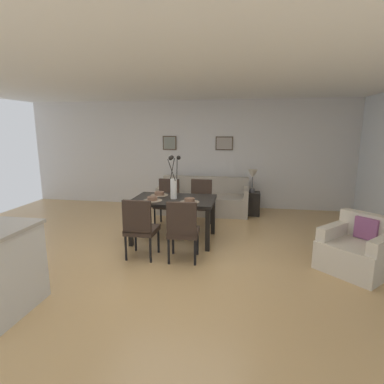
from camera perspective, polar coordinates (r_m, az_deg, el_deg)
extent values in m
plane|color=tan|center=(4.81, -3.63, -11.73)|extent=(9.00, 9.00, 0.00)
cube|color=silver|center=(7.64, 1.93, 7.06)|extent=(9.00, 0.10, 2.60)
cube|color=white|center=(4.86, -2.89, 20.32)|extent=(9.00, 7.20, 0.08)
cube|color=black|center=(5.25, -3.43, -1.49)|extent=(1.40, 0.94, 0.05)
cube|color=black|center=(5.63, 3.95, -4.48)|extent=(0.07, 0.07, 0.69)
cube|color=black|center=(5.89, -8.55, -3.85)|extent=(0.07, 0.07, 0.69)
cube|color=black|center=(4.85, 2.94, -7.13)|extent=(0.07, 0.07, 0.69)
cube|color=black|center=(5.15, -11.42, -6.23)|extent=(0.07, 0.07, 0.69)
cube|color=#33261E|center=(4.68, -9.30, -7.02)|extent=(0.45, 0.45, 0.08)
cube|color=#33261E|center=(4.43, -10.27, -4.59)|extent=(0.42, 0.07, 0.48)
cylinder|color=black|center=(4.86, -6.29, -9.08)|extent=(0.04, 0.04, 0.38)
cylinder|color=black|center=(4.99, -10.50, -8.68)|extent=(0.04, 0.04, 0.38)
cylinder|color=black|center=(4.53, -7.77, -10.72)|extent=(0.04, 0.04, 0.38)
cylinder|color=black|center=(4.66, -12.26, -10.22)|extent=(0.04, 0.04, 0.38)
cube|color=#33261E|center=(6.14, -4.76, -2.43)|extent=(0.46, 0.46, 0.08)
cube|color=#33261E|center=(6.26, -4.28, 0.29)|extent=(0.42, 0.08, 0.48)
cylinder|color=black|center=(6.08, -6.97, -4.85)|extent=(0.04, 0.04, 0.38)
cylinder|color=black|center=(5.97, -3.52, -5.10)|extent=(0.04, 0.04, 0.38)
cylinder|color=black|center=(6.43, -5.84, -3.92)|extent=(0.04, 0.04, 0.38)
cylinder|color=black|center=(6.32, -2.56, -4.14)|extent=(0.04, 0.04, 0.38)
cube|color=#33261E|center=(4.52, -1.60, -7.53)|extent=(0.47, 0.47, 0.08)
cube|color=#33261E|center=(4.26, -1.96, -5.06)|extent=(0.42, 0.09, 0.48)
cylinder|color=black|center=(4.76, 1.03, -9.49)|extent=(0.04, 0.04, 0.38)
cylinder|color=black|center=(4.80, -3.55, -9.30)|extent=(0.04, 0.04, 0.38)
cylinder|color=black|center=(4.41, 0.58, -11.26)|extent=(0.04, 0.04, 0.38)
cylinder|color=black|center=(4.46, -4.38, -11.02)|extent=(0.04, 0.04, 0.38)
cube|color=#33261E|center=(6.04, 1.47, -2.61)|extent=(0.45, 0.45, 0.08)
cube|color=#33261E|center=(6.17, 1.78, 0.16)|extent=(0.42, 0.07, 0.48)
cylinder|color=black|center=(5.96, -0.66, -5.11)|extent=(0.04, 0.04, 0.38)
cylinder|color=black|center=(5.89, 2.98, -5.31)|extent=(0.04, 0.04, 0.38)
cylinder|color=black|center=(6.31, 0.05, -4.14)|extent=(0.04, 0.04, 0.38)
cylinder|color=black|center=(6.26, 3.47, -4.31)|extent=(0.04, 0.04, 0.38)
cylinder|color=white|center=(5.21, -3.45, 0.60)|extent=(0.11, 0.11, 0.34)
cylinder|color=black|center=(5.16, -2.83, 4.21)|extent=(0.05, 0.12, 0.37)
sphere|color=black|center=(5.14, -2.52, 6.43)|extent=(0.07, 0.07, 0.07)
cylinder|color=black|center=(5.21, -3.69, 4.28)|extent=(0.08, 0.05, 0.38)
sphere|color=black|center=(5.22, -3.81, 6.49)|extent=(0.07, 0.07, 0.07)
cylinder|color=black|center=(5.11, -3.84, 4.12)|extent=(0.15, 0.06, 0.36)
sphere|color=black|center=(5.06, -4.05, 6.33)|extent=(0.07, 0.07, 0.07)
cylinder|color=#7F705B|center=(5.12, -7.40, -1.57)|extent=(0.32, 0.32, 0.01)
cylinder|color=brown|center=(5.12, -7.41, -1.21)|extent=(0.17, 0.17, 0.06)
cylinder|color=brown|center=(5.11, -7.42, -1.05)|extent=(0.13, 0.13, 0.04)
cylinder|color=#7F705B|center=(5.52, -6.11, -0.59)|extent=(0.32, 0.32, 0.01)
cylinder|color=brown|center=(5.51, -6.12, -0.25)|extent=(0.17, 0.17, 0.06)
cylinder|color=brown|center=(5.51, -6.12, -0.10)|extent=(0.13, 0.13, 0.04)
cylinder|color=#7F705B|center=(4.98, -0.45, -1.87)|extent=(0.32, 0.32, 0.01)
cylinder|color=brown|center=(4.97, -0.45, -1.50)|extent=(0.17, 0.17, 0.06)
cylinder|color=brown|center=(4.97, -0.45, -1.33)|extent=(0.13, 0.13, 0.04)
cube|color=#A89E8E|center=(7.09, 2.12, -2.22)|extent=(2.04, 0.84, 0.42)
cube|color=#A89E8E|center=(7.34, 2.50, 1.44)|extent=(2.04, 0.16, 0.38)
cube|color=#A89E8E|center=(6.97, 10.08, -0.04)|extent=(0.10, 0.84, 0.20)
cube|color=#A89E8E|center=(7.22, -5.52, 0.49)|extent=(0.10, 0.84, 0.20)
cube|color=black|center=(7.04, 11.06, -2.11)|extent=(0.36, 0.36, 0.52)
cylinder|color=#4C4C51|center=(6.98, 11.16, 0.28)|extent=(0.12, 0.12, 0.08)
cylinder|color=#4C4C51|center=(6.95, 11.21, 1.74)|extent=(0.02, 0.02, 0.30)
cone|color=beige|center=(6.92, 11.28, 3.37)|extent=(0.22, 0.22, 0.18)
cube|color=beige|center=(4.80, 28.26, -10.61)|extent=(1.13, 1.13, 0.40)
cube|color=beige|center=(4.96, 30.29, -5.53)|extent=(0.69, 0.67, 0.35)
cube|color=beige|center=(4.57, 32.24, -8.25)|extent=(0.57, 0.59, 0.18)
cube|color=beige|center=(4.83, 24.95, -6.53)|extent=(0.57, 0.59, 0.18)
cube|color=#8C4C7A|center=(4.88, 29.80, -5.94)|extent=(0.27, 0.27, 0.30)
cube|color=#473828|center=(7.71, -4.21, 9.13)|extent=(0.34, 0.02, 0.34)
cube|color=gray|center=(7.69, -4.23, 9.13)|extent=(0.29, 0.01, 0.29)
cube|color=#473828|center=(7.50, 6.05, 9.03)|extent=(0.42, 0.02, 0.33)
cube|color=#9E9389|center=(7.48, 6.05, 9.03)|extent=(0.37, 0.01, 0.28)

